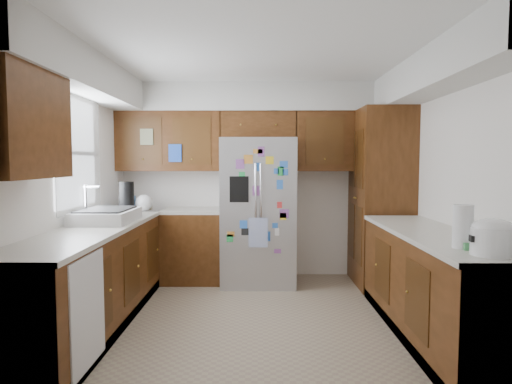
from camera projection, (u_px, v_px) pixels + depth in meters
floor at (258, 317)px, 4.18m from camera, size 3.60×3.60×0.00m
room_shell at (248, 132)px, 4.42m from camera, size 3.64×3.24×2.52m
left_counter_run at (119, 273)px, 4.18m from camera, size 1.36×3.20×0.92m
right_counter_run at (432, 290)px, 3.67m from camera, size 0.63×2.25×0.92m
pantry at (380, 198)px, 5.24m from camera, size 0.60×0.90×2.15m
fridge at (258, 211)px, 5.32m from camera, size 0.90×0.79×1.80m
bridge_cabinet at (258, 126)px, 5.47m from camera, size 0.96×0.34×0.35m
fridge_top_items at (254, 101)px, 5.39m from camera, size 0.65×0.30×0.29m
sink_assembly at (106, 215)px, 4.22m from camera, size 0.52×0.70×0.37m
left_counter_clutter at (133, 202)px, 4.94m from camera, size 0.37×0.83×0.38m
rice_cooker at (493, 236)px, 2.72m from camera, size 0.28×0.27×0.23m
paper_towel at (463, 226)px, 2.94m from camera, size 0.13×0.13×0.30m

